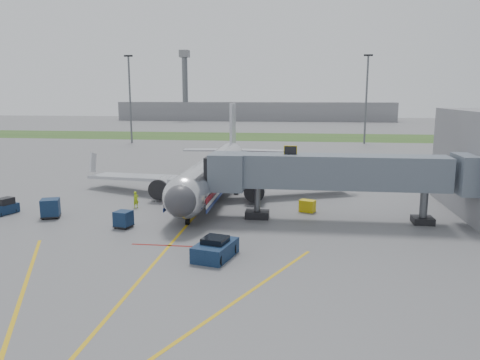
# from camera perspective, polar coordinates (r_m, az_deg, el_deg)

# --- Properties ---
(ground) EXTENTS (400.00, 400.00, 0.00)m
(ground) POSITION_cam_1_polar(r_m,az_deg,el_deg) (40.50, -7.07, -6.16)
(ground) COLOR #565659
(ground) RESTS_ON ground
(grass_strip) EXTENTS (300.00, 25.00, 0.01)m
(grass_strip) POSITION_cam_1_polar(r_m,az_deg,el_deg) (128.47, 2.84, 5.30)
(grass_strip) COLOR #2D4C1E
(grass_strip) RESTS_ON ground
(apron_markings) EXTENTS (21.52, 50.00, 0.01)m
(apron_markings) POSITION_cam_1_polar(r_m,az_deg,el_deg) (33.75, -10.19, -9.69)
(apron_markings) COLOR gold
(apron_markings) RESTS_ON ground
(airliner) EXTENTS (32.10, 35.67, 10.25)m
(airliner) POSITION_cam_1_polar(r_m,az_deg,el_deg) (54.45, -3.20, 1.05)
(airliner) COLOR silver
(airliner) RESTS_ON ground
(jet_bridge) EXTENTS (25.30, 4.00, 6.90)m
(jet_bridge) POSITION_cam_1_polar(r_m,az_deg,el_deg) (43.27, 11.24, 0.86)
(jet_bridge) COLOR slate
(jet_bridge) RESTS_ON ground
(light_mast_left) EXTENTS (2.00, 0.44, 20.40)m
(light_mast_left) POSITION_cam_1_polar(r_m,az_deg,el_deg) (114.69, -13.26, 9.81)
(light_mast_left) COLOR #595B60
(light_mast_left) RESTS_ON ground
(light_mast_right) EXTENTS (2.00, 0.44, 20.40)m
(light_mast_right) POSITION_cam_1_polar(r_m,az_deg,el_deg) (113.61, 15.15, 9.72)
(light_mast_right) COLOR #595B60
(light_mast_right) RESTS_ON ground
(distant_terminal) EXTENTS (120.00, 14.00, 8.00)m
(distant_terminal) POSITION_cam_1_polar(r_m,az_deg,el_deg) (208.65, 1.80, 8.39)
(distant_terminal) COLOR slate
(distant_terminal) RESTS_ON ground
(control_tower) EXTENTS (4.00, 4.00, 30.00)m
(control_tower) POSITION_cam_1_polar(r_m,az_deg,el_deg) (208.68, -6.73, 11.98)
(control_tower) COLOR #595B60
(control_tower) RESTS_ON ground
(pushback_tug) EXTENTS (3.07, 4.10, 1.53)m
(pushback_tug) POSITION_cam_1_polar(r_m,az_deg,el_deg) (33.72, -3.03, -8.40)
(pushback_tug) COLOR #0C1D38
(pushback_tug) RESTS_ON ground
(baggage_tug) EXTENTS (1.87, 2.53, 1.59)m
(baggage_tug) POSITION_cam_1_polar(r_m,az_deg,el_deg) (51.00, -26.66, -2.93)
(baggage_tug) COLOR #0C1D38
(baggage_tug) RESTS_ON ground
(baggage_cart_a) EXTENTS (2.00, 2.00, 1.68)m
(baggage_cart_a) POSITION_cam_1_polar(r_m,az_deg,el_deg) (54.06, -9.27, -1.07)
(baggage_cart_a) COLOR #0C1D38
(baggage_cart_a) RESTS_ON ground
(baggage_cart_b) EXTENTS (1.65, 1.65, 1.47)m
(baggage_cart_b) POSITION_cam_1_polar(r_m,az_deg,el_deg) (42.22, -14.03, -4.66)
(baggage_cart_b) COLOR #0C1D38
(baggage_cart_b) RESTS_ON ground
(baggage_cart_c) EXTENTS (2.16, 2.16, 1.80)m
(baggage_cart_c) POSITION_cam_1_polar(r_m,az_deg,el_deg) (47.63, -22.11, -3.20)
(baggage_cart_c) COLOR #0C1D38
(baggage_cart_c) RESTS_ON ground
(belt_loader) EXTENTS (1.71, 4.12, 1.96)m
(belt_loader) POSITION_cam_1_polar(r_m,az_deg,el_deg) (55.32, -5.73, -1.11)
(belt_loader) COLOR #0C1D38
(belt_loader) RESTS_ON ground
(ground_power_cart) EXTENTS (1.73, 1.46, 1.18)m
(ground_power_cart) POSITION_cam_1_polar(r_m,az_deg,el_deg) (46.89, 8.21, -3.16)
(ground_power_cart) COLOR yellow
(ground_power_cart) RESTS_ON ground
(ramp_worker) EXTENTS (0.70, 0.74, 1.71)m
(ramp_worker) POSITION_cam_1_polar(r_m,az_deg,el_deg) (49.11, -12.57, -2.36)
(ramp_worker) COLOR #A0C917
(ramp_worker) RESTS_ON ground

